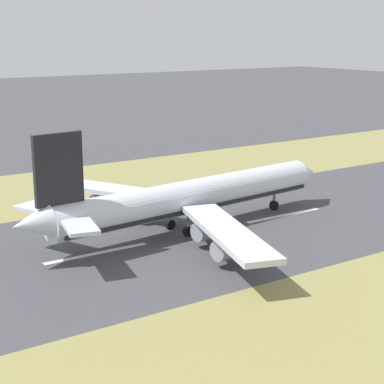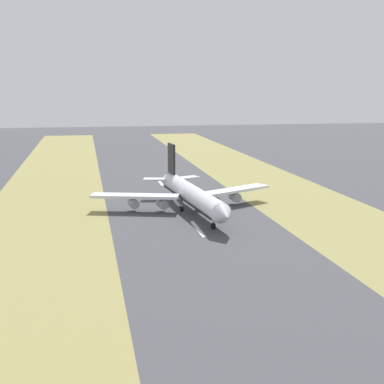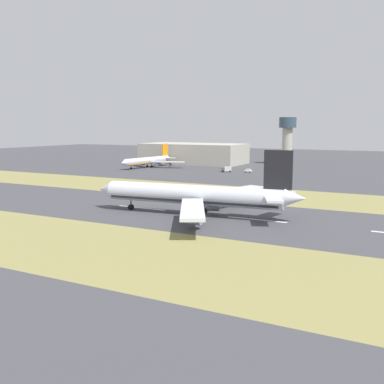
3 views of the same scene
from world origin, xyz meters
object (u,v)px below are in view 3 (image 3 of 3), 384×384
Objects in this scene: airplane_main_jet at (198,196)px; apron_car at (248,171)px; control_tower at (287,135)px; terminal_building at (193,153)px; airplane_parked_apron at (149,161)px; service_truck at (226,169)px.

apron_car is at bearing 13.94° from airplane_main_jet.
control_tower is at bearing -3.80° from apron_car.
control_tower is at bearing 8.06° from airplane_main_jet.
control_tower reaches higher than terminal_building.
airplane_parked_apron is (-43.61, 10.30, -2.68)m from terminal_building.
control_tower reaches higher than airplane_main_jet.
terminal_building reaches higher than service_truck.
apron_car is (4.02, -12.04, -0.66)m from service_truck.
control_tower is (192.23, 27.21, 14.27)m from airplane_main_jet.
airplane_parked_apron is (126.99, 100.65, -1.59)m from airplane_main_jet.
airplane_main_jet is 0.91× the size of terminal_building.
service_truck reaches higher than apron_car.
airplane_main_jet is 10.61× the size of service_truck.
terminal_building is 66.88m from service_truck.
airplane_parked_apron is 7.80× the size of service_truck.
terminal_building reaches higher than apron_car.
control_tower is 73.45m from service_truck.
airplane_main_jet is 194.67m from control_tower.
control_tower is at bearing -13.32° from service_truck.
airplane_parked_apron is at bearing 131.62° from control_tower.
airplane_main_jet is 1.36× the size of airplane_parked_apron.
apron_car is at bearing -89.90° from airplane_parked_apron.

